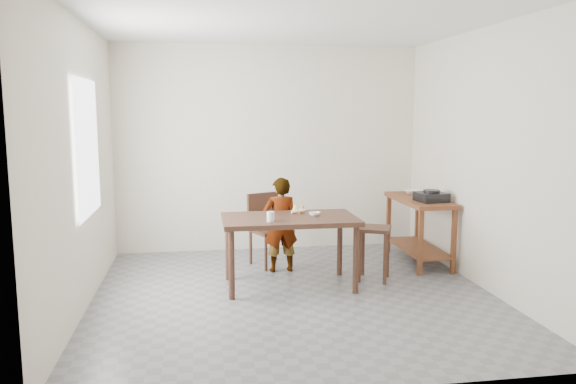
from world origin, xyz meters
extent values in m
cube|color=slate|center=(0.00, 0.00, -0.02)|extent=(4.00, 4.00, 0.04)
cube|color=white|center=(0.00, 0.00, 2.72)|extent=(4.00, 4.00, 0.04)
cube|color=silver|center=(0.00, 2.02, 1.35)|extent=(4.00, 0.04, 2.70)
cube|color=silver|center=(0.00, -2.02, 1.35)|extent=(4.00, 0.04, 2.70)
cube|color=silver|center=(-2.02, 0.00, 1.35)|extent=(0.04, 4.00, 2.70)
cube|color=silver|center=(2.02, 0.00, 1.35)|extent=(0.04, 4.00, 2.70)
cube|color=white|center=(-1.97, 0.20, 1.50)|extent=(0.02, 1.10, 1.30)
imported|color=white|center=(-0.01, 0.88, 0.55)|extent=(0.42, 0.29, 1.10)
cylinder|color=white|center=(-0.22, 0.10, 0.80)|extent=(0.10, 0.10, 0.10)
imported|color=silver|center=(0.27, 0.33, 0.77)|extent=(0.14, 0.14, 0.04)
imported|color=silver|center=(1.75, 1.35, 0.83)|extent=(0.21, 0.21, 0.05)
cube|color=black|center=(1.75, 0.74, 0.85)|extent=(0.35, 0.35, 0.11)
camera|label=1|loc=(-0.92, -5.39, 1.85)|focal=35.00mm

